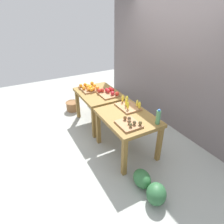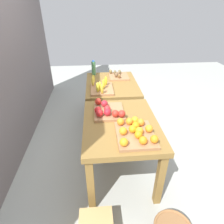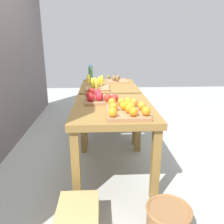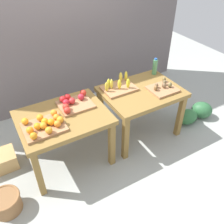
# 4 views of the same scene
# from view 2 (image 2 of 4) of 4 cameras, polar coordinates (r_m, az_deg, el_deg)

# --- Properties ---
(ground_plane) EXTENTS (8.00, 8.00, 0.00)m
(ground_plane) POSITION_cam_2_polar(r_m,az_deg,el_deg) (2.93, 0.88, -8.97)
(ground_plane) COLOR #A3A7A0
(display_table_left) EXTENTS (1.04, 0.80, 0.73)m
(display_table_left) POSITION_cam_2_polar(r_m,az_deg,el_deg) (2.10, 2.56, -5.48)
(display_table_left) COLOR olive
(display_table_left) RESTS_ON ground_plane
(display_table_right) EXTENTS (1.04, 0.80, 0.73)m
(display_table_right) POSITION_cam_2_polar(r_m,az_deg,el_deg) (3.07, -0.09, 6.86)
(display_table_right) COLOR olive
(display_table_right) RESTS_ON ground_plane
(orange_bin) EXTENTS (0.45, 0.37, 0.11)m
(orange_bin) POSITION_cam_2_polar(r_m,az_deg,el_deg) (1.84, 7.06, -5.92)
(orange_bin) COLOR #A6754D
(orange_bin) RESTS_ON display_table_left
(apple_bin) EXTENTS (0.41, 0.35, 0.11)m
(apple_bin) POSITION_cam_2_polar(r_m,az_deg,el_deg) (2.17, -1.32, 0.45)
(apple_bin) COLOR #A6754D
(apple_bin) RESTS_ON display_table_left
(banana_crate) EXTENTS (0.44, 0.32, 0.17)m
(banana_crate) POSITION_cam_2_polar(r_m,az_deg,el_deg) (2.77, -3.31, 7.42)
(banana_crate) COLOR #A6754D
(banana_crate) RESTS_ON display_table_right
(kiwi_bin) EXTENTS (0.36, 0.32, 0.10)m
(kiwi_bin) POSITION_cam_2_polar(r_m,az_deg,el_deg) (3.26, 1.84, 10.83)
(kiwi_bin) COLOR #A6754D
(kiwi_bin) RESTS_ON display_table_right
(water_bottle) EXTENTS (0.07, 0.07, 0.25)m
(water_bottle) POSITION_cam_2_polar(r_m,az_deg,el_deg) (3.38, -5.54, 13.02)
(water_bottle) COLOR #4C8C59
(water_bottle) RESTS_ON display_table_right
(watermelon_pile) EXTENTS (0.70, 0.42, 0.27)m
(watermelon_pile) POSITION_cam_2_polar(r_m,az_deg,el_deg) (4.15, 1.77, 5.88)
(watermelon_pile) COLOR #2D6238
(watermelon_pile) RESTS_ON ground_plane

